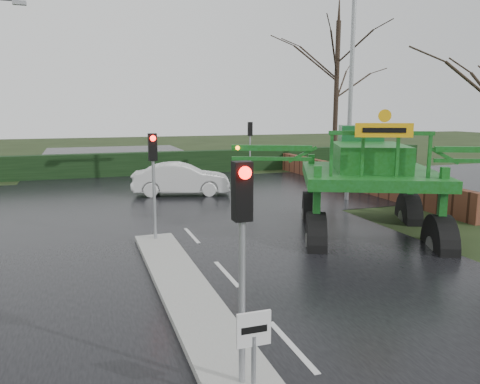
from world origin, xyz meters
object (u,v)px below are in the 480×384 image
object	(u,v)px
traffic_signal_near	(242,227)
crop_sprayer	(317,166)
white_sedan	(182,195)
traffic_signal_mid	(153,163)
traffic_signal_far	(250,137)
street_light_right	(346,71)
keep_left_sign	(254,342)

from	to	relation	value
traffic_signal_near	crop_sprayer	size ratio (longest dim) A/B	0.40
traffic_signal_near	white_sedan	world-z (taller)	traffic_signal_near
traffic_signal_mid	white_sedan	xyz separation A→B (m)	(2.61, 8.41, -2.59)
traffic_signal_far	street_light_right	size ratio (longest dim) A/B	0.35
street_light_right	crop_sprayer	bearing A→B (deg)	-127.03
crop_sprayer	keep_left_sign	bearing A→B (deg)	-98.89
keep_left_sign	traffic_signal_near	xyz separation A→B (m)	(0.00, 0.49, 1.53)
white_sedan	street_light_right	bearing A→B (deg)	-105.66
keep_left_sign	crop_sprayer	bearing A→B (deg)	56.52
traffic_signal_near	white_sedan	bearing A→B (deg)	81.22
keep_left_sign	traffic_signal_mid	size ratio (longest dim) A/B	0.38
street_light_right	traffic_signal_far	bearing A→B (deg)	101.95
white_sedan	traffic_signal_near	bearing A→B (deg)	-174.89
traffic_signal_near	white_sedan	size ratio (longest dim) A/B	0.73
keep_left_sign	street_light_right	distance (m)	17.23
crop_sprayer	white_sedan	xyz separation A→B (m)	(-2.29, 9.99, -2.51)
keep_left_sign	traffic_signal_mid	distance (m)	9.12
traffic_signal_far	crop_sprayer	size ratio (longest dim) A/B	0.40
traffic_signal_near	traffic_signal_mid	bearing A→B (deg)	90.00
traffic_signal_far	white_sedan	size ratio (longest dim) A/B	0.73
traffic_signal_near	traffic_signal_far	size ratio (longest dim) A/B	1.00
traffic_signal_far	keep_left_sign	bearing A→B (deg)	70.07
keep_left_sign	white_sedan	xyz separation A→B (m)	(2.61, 17.40, -1.06)
traffic_signal_mid	traffic_signal_far	xyz separation A→B (m)	(7.80, 12.52, 0.00)
traffic_signal_mid	white_sedan	size ratio (longest dim) A/B	0.73
traffic_signal_near	crop_sprayer	distance (m)	8.48
traffic_signal_near	traffic_signal_mid	xyz separation A→B (m)	(0.00, 8.50, 0.00)
keep_left_sign	traffic_signal_mid	bearing A→B (deg)	90.00
street_light_right	keep_left_sign	bearing A→B (deg)	-125.12
traffic_signal_near	traffic_signal_mid	size ratio (longest dim) A/B	1.00
street_light_right	white_sedan	distance (m)	9.92
traffic_signal_near	traffic_signal_mid	world-z (taller)	same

